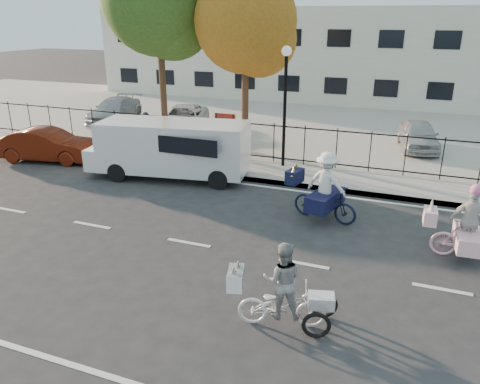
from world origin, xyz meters
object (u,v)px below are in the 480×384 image
at_px(lamppost, 285,86).
at_px(lot_car_b, 184,119).
at_px(red_sedan, 47,145).
at_px(unicorn_bike, 467,232).
at_px(bull_bike, 325,193).
at_px(pedestrian, 147,133).
at_px(lot_car_a, 115,110).
at_px(white_van, 171,147).
at_px(zebra_trike, 282,294).
at_px(lot_car_d, 418,135).

xyz_separation_m(lamppost, lot_car_b, (-6.13, 3.78, -2.36)).
bearing_deg(red_sedan, unicorn_bike, -112.21).
relative_size(bull_bike, red_sedan, 0.56).
height_order(unicorn_bike, bull_bike, bull_bike).
bearing_deg(lot_car_b, bull_bike, -59.71).
bearing_deg(bull_bike, pedestrian, 79.20).
bearing_deg(unicorn_bike, bull_bike, 70.20).
distance_m(lamppost, lot_car_a, 11.73).
xyz_separation_m(bull_bike, white_van, (-5.82, 1.76, 0.32)).
relative_size(bull_bike, lot_car_a, 0.52).
xyz_separation_m(white_van, pedestrian, (-2.18, 1.88, -0.10)).
bearing_deg(lamppost, lot_car_b, 148.35).
relative_size(lamppost, zebra_trike, 2.18).
bearing_deg(bull_bike, red_sedan, 94.88).
bearing_deg(lot_car_b, zebra_trike, -72.90).
bearing_deg(bull_bike, lot_car_d, -1.43).
xyz_separation_m(lamppost, zebra_trike, (2.66, -9.19, -2.45)).
height_order(pedestrian, lot_car_d, pedestrian).
xyz_separation_m(white_van, lot_car_b, (-2.69, 6.08, -0.36)).
relative_size(zebra_trike, white_van, 0.34).
xyz_separation_m(zebra_trike, white_van, (-6.10, 6.89, 0.45)).
bearing_deg(pedestrian, lot_car_b, -98.28).
relative_size(red_sedan, lot_car_a, 0.94).
xyz_separation_m(lot_car_a, lot_car_b, (4.48, -0.63, -0.01)).
distance_m(pedestrian, lot_car_a, 6.95).
height_order(lamppost, bull_bike, lamppost).
bearing_deg(lot_car_d, unicorn_bike, -92.01).
bearing_deg(red_sedan, bull_bike, -110.23).
height_order(unicorn_bike, lot_car_a, unicorn_bike).
height_order(lamppost, lot_car_b, lamppost).
relative_size(unicorn_bike, lot_car_b, 0.44).
height_order(white_van, lot_car_d, white_van).
distance_m(zebra_trike, lot_car_d, 13.65).
bearing_deg(lot_car_a, lot_car_d, -8.95).
relative_size(pedestrian, lot_car_a, 0.41).
bearing_deg(unicorn_bike, pedestrian, 64.86).
bearing_deg(white_van, bull_bike, -26.34).
bearing_deg(lot_car_a, white_van, -51.71).
height_order(lot_car_a, lot_car_d, lot_car_a).
bearing_deg(lot_car_b, red_sedan, -132.60).
distance_m(lamppost, unicorn_bike, 8.25).
bearing_deg(lot_car_b, white_van, -83.16).
bearing_deg(white_van, lot_car_d, 29.84).
bearing_deg(lamppost, bull_bike, -59.65).
relative_size(bull_bike, lot_car_b, 0.51).
height_order(bull_bike, red_sedan, bull_bike).
xyz_separation_m(unicorn_bike, white_van, (-9.41, 2.85, 0.41)).
bearing_deg(unicorn_bike, lot_car_b, 50.62).
bearing_deg(lot_car_b, pedestrian, -100.15).
distance_m(white_van, lot_car_d, 10.45).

